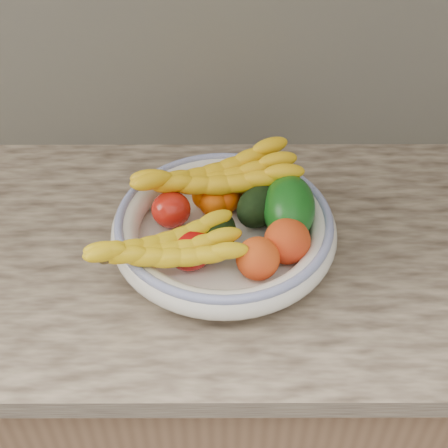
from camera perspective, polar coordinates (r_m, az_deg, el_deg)
kitchen_counter at (r=1.47m, az=-0.00°, el=-13.68°), size 2.44×0.66×1.40m
fruit_bowl at (r=1.08m, az=0.00°, el=-0.45°), size 0.39×0.39×0.08m
clementine_back_left at (r=1.14m, az=-1.54°, el=2.62°), size 0.07×0.07×0.05m
clementine_back_right at (r=1.16m, az=1.17°, el=3.75°), size 0.07×0.07×0.05m
clementine_back_mid at (r=1.13m, az=0.15°, el=2.30°), size 0.06×0.06×0.05m
clementine_extra at (r=1.12m, az=-0.91°, el=2.03°), size 0.06×0.06×0.05m
tomato_left at (r=1.10m, az=-4.86°, el=1.32°), size 0.07×0.07×0.06m
tomato_near_left at (r=1.03m, az=-3.20°, el=-2.31°), size 0.09×0.09×0.07m
avocado_center at (r=1.05m, az=-0.58°, el=-0.78°), size 0.07×0.10×0.06m
avocado_right at (r=1.10m, az=3.34°, el=1.75°), size 0.12×0.13×0.07m
green_mango at (r=1.08m, az=5.94°, el=1.50°), size 0.12×0.14×0.12m
peach_front at (r=1.00m, az=3.12°, el=-3.17°), size 0.08×0.08×0.07m
peach_right at (r=1.03m, az=5.79°, el=-1.57°), size 0.08×0.08×0.08m
banana_bunch_back at (r=1.12m, az=-0.78°, el=3.97°), size 0.34×0.19×0.09m
banana_bunch_front at (r=1.00m, az=-5.37°, el=-2.56°), size 0.29×0.18×0.07m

